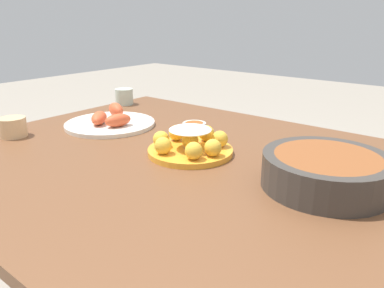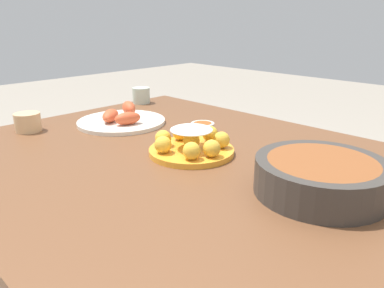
{
  "view_description": "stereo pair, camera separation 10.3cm",
  "coord_description": "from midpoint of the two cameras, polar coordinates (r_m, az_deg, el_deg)",
  "views": [
    {
      "loc": [
        0.59,
        -0.74,
        1.09
      ],
      "look_at": [
        -0.02,
        0.02,
        0.75
      ],
      "focal_mm": 35.0,
      "sensor_mm": 36.0,
      "label": 1
    },
    {
      "loc": [
        0.66,
        -0.67,
        1.09
      ],
      "look_at": [
        -0.02,
        0.02,
        0.75
      ],
      "focal_mm": 35.0,
      "sensor_mm": 36.0,
      "label": 2
    }
  ],
  "objects": [
    {
      "name": "cup_near",
      "position": [
        1.37,
        -27.63,
        2.26
      ],
      "size": [
        0.09,
        0.09,
        0.06
      ],
      "color": "#DBB27F",
      "rests_on": "dining_table"
    },
    {
      "name": "sauce_bowl",
      "position": [
        1.3,
        -1.93,
        2.75
      ],
      "size": [
        0.08,
        0.08,
        0.02
      ],
      "color": "silver",
      "rests_on": "dining_table"
    },
    {
      "name": "cup_far",
      "position": [
        1.71,
        -12.02,
        7.06
      ],
      "size": [
        0.08,
        0.08,
        0.07
      ],
      "color": "beige",
      "rests_on": "dining_table"
    },
    {
      "name": "seafood_platter",
      "position": [
        1.39,
        -14.43,
        3.36
      ],
      "size": [
        0.32,
        0.32,
        0.07
      ],
      "color": "silver",
      "rests_on": "dining_table"
    },
    {
      "name": "dining_table",
      "position": [
        1.04,
        -2.57,
        -6.66
      ],
      "size": [
        1.46,
        1.08,
        0.71
      ],
      "color": "brown",
      "rests_on": "ground_plane"
    },
    {
      "name": "cake_plate",
      "position": [
        1.06,
        -3.03,
        -0.09
      ],
      "size": [
        0.24,
        0.24,
        0.08
      ],
      "color": "gold",
      "rests_on": "dining_table"
    },
    {
      "name": "serving_bowl",
      "position": [
        0.89,
        16.63,
        -3.94
      ],
      "size": [
        0.29,
        0.29,
        0.08
      ],
      "color": "#3D3833",
      "rests_on": "dining_table"
    }
  ]
}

